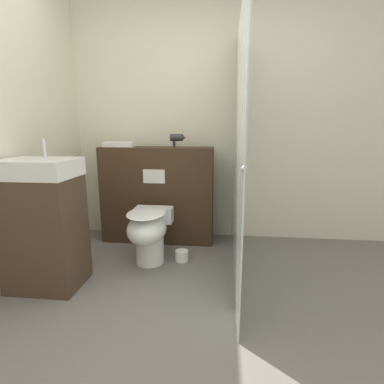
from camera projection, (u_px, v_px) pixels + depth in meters
ground_plane at (172, 347)px, 1.68m from camera, size 12.00×12.00×0.00m
wall_back at (200, 123)px, 3.23m from camera, size 8.00×0.06×2.50m
partition_panel at (158, 195)px, 3.18m from camera, size 1.17×0.28×1.01m
shower_glass at (238, 149)px, 2.35m from camera, size 0.04×1.76×2.09m
toilet at (149, 231)px, 2.65m from camera, size 0.35×0.58×0.50m
sink_vanity at (44, 224)px, 2.25m from camera, size 0.53×0.41×1.13m
hair_drier at (177, 138)px, 3.04m from camera, size 0.16×0.07×0.13m
folded_towel at (119, 144)px, 3.10m from camera, size 0.31×0.13×0.05m
spare_toilet_roll at (182, 256)px, 2.76m from camera, size 0.12×0.12×0.10m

